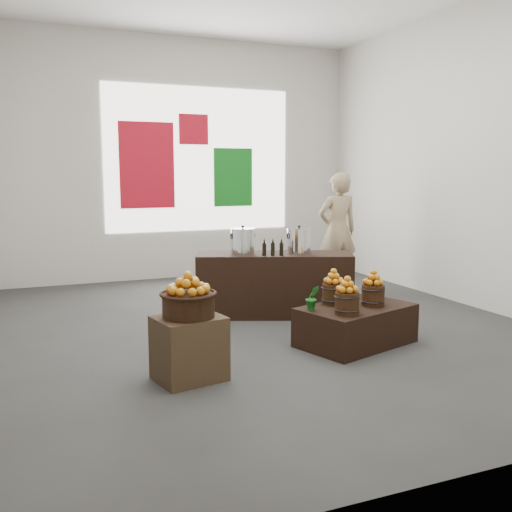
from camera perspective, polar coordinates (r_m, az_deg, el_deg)
name	(u,v)px	position (r m, az deg, el deg)	size (l,w,h in m)	color
ground	(263,327)	(6.70, 0.75, -7.07)	(7.00, 7.00, 0.00)	#323330
back_wall	(182,159)	(9.78, -7.41, 9.55)	(6.00, 0.04, 4.00)	beige
back_opening	(200,160)	(9.84, -5.67, 9.57)	(3.20, 0.02, 2.40)	white
deco_red_left	(147,165)	(9.61, -10.85, 8.90)	(0.90, 0.04, 1.40)	#B30D1F
deco_green_right	(233,177)	(10.02, -2.31, 7.87)	(0.70, 0.04, 1.00)	#106B18
deco_red_upper	(194,129)	(9.83, -6.27, 12.48)	(0.50, 0.04, 0.50)	#B30D1F
crate	(189,348)	(5.01, -6.70, -9.15)	(0.56, 0.46, 0.56)	#4A3922
wicker_basket	(188,305)	(4.91, -6.77, -4.92)	(0.45, 0.45, 0.20)	black
apples_in_basket	(188,283)	(4.87, -6.81, -2.69)	(0.35, 0.35, 0.19)	#AC1305
display_table	(356,325)	(6.08, 9.95, -6.82)	(1.18, 0.72, 0.41)	black
apple_bucket_front_left	(347,303)	(5.66, 9.08, -4.69)	(0.24, 0.24, 0.22)	#311A0D
apples_in_bucket_front_left	(347,284)	(5.62, 9.13, -2.82)	(0.18, 0.18, 0.16)	#AC1305
apple_bucket_front_right	(373,295)	(6.07, 11.62, -3.87)	(0.24, 0.24, 0.22)	#311A0D
apples_in_bucket_front_right	(374,278)	(6.03, 11.68, -2.12)	(0.18, 0.18, 0.16)	#AC1305
apple_bucket_rear	(333,294)	(6.06, 7.74, -3.78)	(0.24, 0.24, 0.22)	#311A0D
apples_in_bucket_rear	(334,276)	(6.02, 7.77, -2.04)	(0.18, 0.18, 0.16)	#AC1305
herb_garnish_right	(371,289)	(6.36, 11.45, -3.21)	(0.21, 0.19, 0.24)	#15671B
herb_garnish_left	(312,298)	(5.78, 5.67, -4.17)	(0.14, 0.11, 0.25)	#15671B
counter	(274,284)	(7.17, 1.82, -2.85)	(1.92, 0.61, 0.78)	black
stock_pot_left	(243,242)	(7.07, -1.33, 1.44)	(0.30, 0.30, 0.30)	silver
stock_pot_center	(299,242)	(7.10, 4.30, 1.45)	(0.30, 0.30, 0.30)	silver
oil_cruets	(275,247)	(6.90, 1.91, 0.93)	(0.21, 0.05, 0.22)	black
shopper	(337,231)	(8.87, 8.15, 2.50)	(0.65, 0.43, 1.79)	#937D5A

